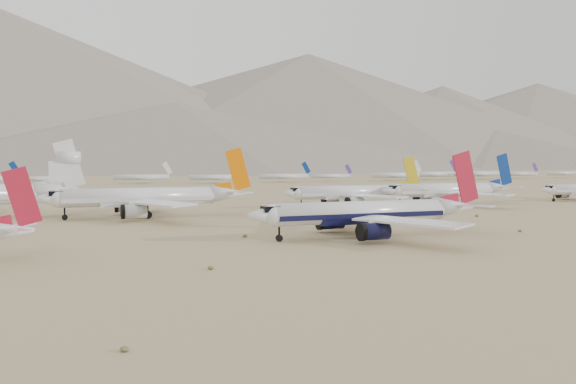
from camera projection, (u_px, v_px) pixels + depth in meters
name	position (u px, v px, depth m)	size (l,w,h in m)	color
ground	(424.00, 239.00, 104.21)	(7000.00, 7000.00, 0.00)	#8A7550
main_airliner	(371.00, 213.00, 107.16)	(47.28, 46.18, 16.69)	white
row2_navy_widebody	(450.00, 190.00, 187.82)	(49.29, 48.20, 17.54)	white
row2_gold_tail	(354.00, 193.00, 179.47)	(46.24, 45.23, 16.47)	white
row2_orange_tail	(149.00, 197.00, 145.08)	(51.49, 50.37, 18.37)	white
distant_storage_row	(262.00, 176.00, 405.75)	(663.11, 60.10, 15.86)	silver
mountain_range	(114.00, 103.00, 1651.63)	(7354.00, 3024.00, 470.00)	slate
foothills	(336.00, 140.00, 1315.45)	(4637.50, 1395.00, 155.00)	slate
desert_scrub	(471.00, 266.00, 75.53)	(247.37, 121.67, 0.63)	brown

